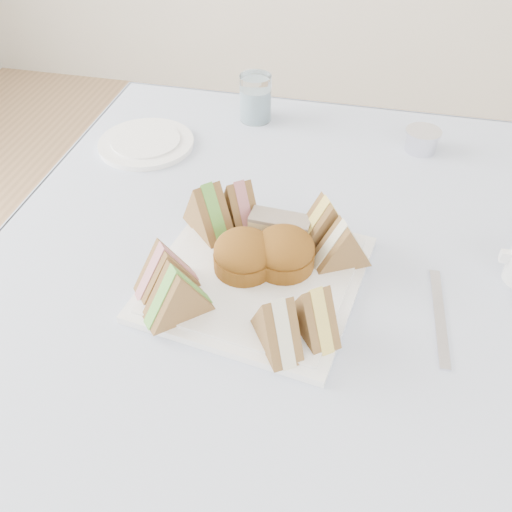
# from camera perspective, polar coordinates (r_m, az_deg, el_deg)

# --- Properties ---
(floor) EXTENTS (4.00, 4.00, 0.00)m
(floor) POSITION_cam_1_polar(r_m,az_deg,el_deg) (1.52, 3.30, -21.00)
(floor) COLOR #9E7751
(floor) RESTS_ON ground
(table) EXTENTS (0.90, 0.90, 0.74)m
(table) POSITION_cam_1_polar(r_m,az_deg,el_deg) (1.20, 4.00, -12.95)
(table) COLOR brown
(table) RESTS_ON floor
(tablecloth) EXTENTS (1.02, 1.02, 0.01)m
(tablecloth) POSITION_cam_1_polar(r_m,az_deg,el_deg) (0.92, 5.08, 0.50)
(tablecloth) COLOR #ADBBE2
(tablecloth) RESTS_ON table
(serving_plate) EXTENTS (0.34, 0.34, 0.01)m
(serving_plate) POSITION_cam_1_polar(r_m,az_deg,el_deg) (0.86, -0.00, -2.18)
(serving_plate) COLOR white
(serving_plate) RESTS_ON tablecloth
(sandwich_fl_a) EXTENTS (0.10, 0.09, 0.08)m
(sandwich_fl_a) POSITION_cam_1_polar(r_m,az_deg,el_deg) (0.82, -9.08, -1.11)
(sandwich_fl_a) COLOR olive
(sandwich_fl_a) RESTS_ON serving_plate
(sandwich_fl_b) EXTENTS (0.10, 0.10, 0.09)m
(sandwich_fl_b) POSITION_cam_1_polar(r_m,az_deg,el_deg) (0.78, -7.94, -3.50)
(sandwich_fl_b) COLOR olive
(sandwich_fl_b) RESTS_ON serving_plate
(sandwich_fr_a) EXTENTS (0.09, 0.10, 0.08)m
(sandwich_fr_a) POSITION_cam_1_polar(r_m,az_deg,el_deg) (0.76, 5.83, -5.36)
(sandwich_fr_a) COLOR olive
(sandwich_fr_a) RESTS_ON serving_plate
(sandwich_fr_b) EXTENTS (0.09, 0.10, 0.08)m
(sandwich_fr_b) POSITION_cam_1_polar(r_m,az_deg,el_deg) (0.74, 2.13, -6.55)
(sandwich_fr_b) COLOR olive
(sandwich_fr_b) RESTS_ON serving_plate
(sandwich_bl_a) EXTENTS (0.11, 0.11, 0.09)m
(sandwich_bl_a) POSITION_cam_1_polar(r_m,az_deg,el_deg) (0.91, -4.83, 4.86)
(sandwich_bl_a) COLOR olive
(sandwich_bl_a) RESTS_ON serving_plate
(sandwich_bl_b) EXTENTS (0.09, 0.10, 0.08)m
(sandwich_bl_b) POSITION_cam_1_polar(r_m,az_deg,el_deg) (0.93, -1.69, 5.43)
(sandwich_bl_b) COLOR olive
(sandwich_bl_b) RESTS_ON serving_plate
(sandwich_br_a) EXTENTS (0.10, 0.08, 0.08)m
(sandwich_br_a) POSITION_cam_1_polar(r_m,az_deg,el_deg) (0.86, 8.64, 1.30)
(sandwich_br_a) COLOR olive
(sandwich_br_a) RESTS_ON serving_plate
(sandwich_br_b) EXTENTS (0.11, 0.09, 0.09)m
(sandwich_br_b) POSITION_cam_1_polar(r_m,az_deg,el_deg) (0.89, 6.93, 3.53)
(sandwich_br_b) COLOR olive
(sandwich_br_b) RESTS_ON serving_plate
(scone_left) EXTENTS (0.10, 0.10, 0.06)m
(scone_left) POSITION_cam_1_polar(r_m,az_deg,el_deg) (0.84, -1.23, 0.23)
(scone_left) COLOR brown
(scone_left) RESTS_ON serving_plate
(scone_right) EXTENTS (0.10, 0.10, 0.06)m
(scone_right) POSITION_cam_1_polar(r_m,az_deg,el_deg) (0.85, 2.82, 0.48)
(scone_right) COLOR brown
(scone_right) RESTS_ON serving_plate
(pastry_slice) EXTENTS (0.10, 0.04, 0.05)m
(pastry_slice) POSITION_cam_1_polar(r_m,az_deg,el_deg) (0.90, 2.42, 2.80)
(pastry_slice) COLOR beige
(pastry_slice) RESTS_ON serving_plate
(side_plate) EXTENTS (0.23, 0.23, 0.01)m
(side_plate) POSITION_cam_1_polar(r_m,az_deg,el_deg) (1.19, -10.92, 11.01)
(side_plate) COLOR white
(side_plate) RESTS_ON tablecloth
(water_glass) EXTENTS (0.09, 0.09, 0.10)m
(water_glass) POSITION_cam_1_polar(r_m,az_deg,el_deg) (1.25, -0.05, 15.51)
(water_glass) COLOR white
(water_glass) RESTS_ON tablecloth
(tea_strainer) EXTENTS (0.08, 0.08, 0.04)m
(tea_strainer) POSITION_cam_1_polar(r_m,az_deg,el_deg) (1.20, 16.24, 10.95)
(tea_strainer) COLOR silver
(tea_strainer) RESTS_ON tablecloth
(knife) EXTENTS (0.03, 0.19, 0.00)m
(knife) POSITION_cam_1_polar(r_m,az_deg,el_deg) (0.85, 17.87, -5.77)
(knife) COLOR silver
(knife) RESTS_ON tablecloth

